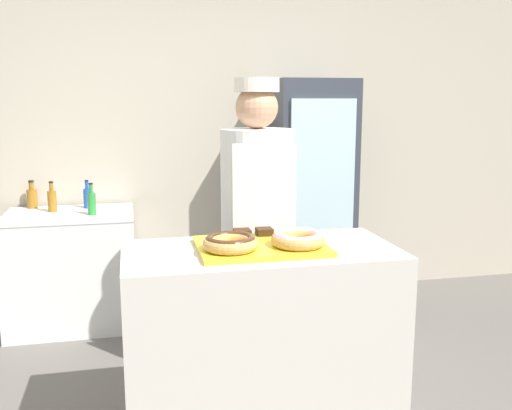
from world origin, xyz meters
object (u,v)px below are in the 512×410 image
at_px(brownie_back_left, 242,233).
at_px(bottle_amber, 32,197).
at_px(donut_light_glaze, 298,238).
at_px(bottle_blue, 87,197).
at_px(chest_freezer, 72,268).
at_px(serving_tray, 261,246).
at_px(brownie_back_right, 264,232).
at_px(beverage_fridge, 308,196).
at_px(bottle_amber_b, 52,200).
at_px(bottle_green, 92,202).
at_px(donut_chocolate_glaze, 230,242).
at_px(baker_person, 257,230).

height_order(brownie_back_left, bottle_amber, bottle_amber).
height_order(donut_light_glaze, bottle_blue, donut_light_glaze).
bearing_deg(chest_freezer, bottle_blue, 55.97).
bearing_deg(serving_tray, brownie_back_left, 108.47).
relative_size(brownie_back_right, beverage_fridge, 0.04).
relative_size(bottle_amber_b, bottle_blue, 1.05).
distance_m(donut_light_glaze, chest_freezer, 2.22).
bearing_deg(brownie_back_right, beverage_fridge, 65.50).
bearing_deg(bottle_green, beverage_fridge, 3.10).
relative_size(donut_chocolate_glaze, bottle_amber_b, 1.09).
bearing_deg(chest_freezer, beverage_fridge, -0.22).
distance_m(serving_tray, beverage_fridge, 1.90).
bearing_deg(donut_light_glaze, baker_person, 93.59).
distance_m(donut_chocolate_glaze, bottle_amber_b, 2.12).
relative_size(brownie_back_left, bottle_amber_b, 0.34).
height_order(donut_light_glaze, bottle_amber_b, donut_light_glaze).
distance_m(serving_tray, brownie_back_left, 0.17).
relative_size(brownie_back_left, bottle_blue, 0.36).
height_order(donut_chocolate_glaze, bottle_green, donut_chocolate_glaze).
height_order(bottle_green, bottle_amber, bottle_green).
bearing_deg(serving_tray, donut_light_glaze, -26.06).
distance_m(serving_tray, baker_person, 0.58).
xyz_separation_m(brownie_back_left, beverage_fridge, (0.82, 1.58, -0.12)).
distance_m(brownie_back_right, bottle_blue, 1.99).
bearing_deg(bottle_green, chest_freezer, 150.49).
bearing_deg(donut_chocolate_glaze, chest_freezer, 114.73).
xyz_separation_m(donut_chocolate_glaze, beverage_fridge, (0.92, 1.81, -0.14)).
bearing_deg(beverage_fridge, brownie_back_left, -117.60).
bearing_deg(brownie_back_left, bottle_amber, 123.28).
bearing_deg(donut_chocolate_glaze, bottle_amber_b, 116.70).
bearing_deg(donut_chocolate_glaze, brownie_back_left, 67.36).
bearing_deg(donut_chocolate_glaze, serving_tray, 26.06).
relative_size(chest_freezer, bottle_amber, 4.33).
bearing_deg(beverage_fridge, serving_tray, -113.97).
bearing_deg(donut_chocolate_glaze, bottle_green, 111.31).
bearing_deg(bottle_amber, serving_tray, -57.75).
distance_m(beverage_fridge, bottle_blue, 1.65).
relative_size(brownie_back_right, bottle_blue, 0.36).
height_order(brownie_back_right, bottle_amber, bottle_amber).
distance_m(serving_tray, bottle_blue, 2.10).
height_order(donut_light_glaze, chest_freezer, donut_light_glaze).
bearing_deg(bottle_amber_b, donut_chocolate_glaze, -63.30).
relative_size(donut_light_glaze, chest_freezer, 0.27).
bearing_deg(bottle_amber_b, brownie_back_left, -57.76).
bearing_deg(bottle_green, brownie_back_right, -59.61).
height_order(serving_tray, brownie_back_left, brownie_back_left).
relative_size(bottle_amber, bottle_blue, 0.99).
xyz_separation_m(serving_tray, brownie_back_left, (-0.05, 0.16, 0.03)).
relative_size(bottle_green, bottle_amber, 1.09).
distance_m(serving_tray, brownie_back_right, 0.17).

